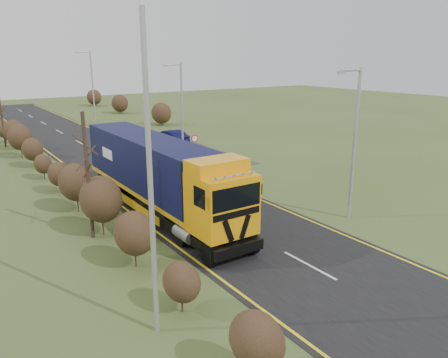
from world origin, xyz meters
TOP-DOWN VIEW (x-y plane):
  - ground at (0.00, 0.00)m, footprint 160.00×160.00m
  - road at (0.00, 10.00)m, footprint 8.00×120.00m
  - layby at (6.50, 20.00)m, footprint 6.00×18.00m
  - lane_markings at (0.00, 9.69)m, footprint 7.52×116.00m
  - hedgerow at (-6.00, 7.89)m, footprint 2.24×102.04m
  - lorry at (-2.38, 5.18)m, footprint 2.96×15.20m
  - car_red_hatchback at (5.65, 17.21)m, footprint 2.92×4.19m
  - car_blue_sedan at (7.09, 22.20)m, footprint 2.23×4.64m
  - streetlight_near at (5.71, -1.12)m, footprint 1.69×0.18m
  - streetlight_mid at (5.08, 16.11)m, footprint 1.69×0.18m
  - streetlight_far at (5.69, 40.81)m, footprint 1.92×0.18m
  - left_pole at (-7.20, -4.50)m, footprint 0.16×0.16m
  - speed_sign at (5.39, 14.52)m, footprint 0.63×0.10m
  - warning_board at (4.20, 26.07)m, footprint 0.64×0.11m

SIDE VIEW (x-z plane):
  - ground at x=0.00m, z-range 0.00..0.00m
  - road at x=0.00m, z-range 0.00..0.02m
  - layby at x=6.50m, z-range 0.00..0.02m
  - lane_markings at x=0.00m, z-range 0.03..0.03m
  - car_red_hatchback at x=5.65m, z-range 0.00..1.32m
  - car_blue_sedan at x=7.09m, z-range 0.00..1.47m
  - warning_board at x=4.20m, z-range 0.16..1.83m
  - speed_sign at x=5.39m, z-range 0.45..2.73m
  - hedgerow at x=-6.00m, z-range -1.41..4.64m
  - lorry at x=-2.38m, z-range 0.29..4.52m
  - streetlight_mid at x=5.08m, z-range 0.37..8.26m
  - streetlight_near at x=5.71m, z-range 0.37..8.26m
  - left_pole at x=-7.20m, z-range 0.00..9.71m
  - streetlight_far at x=5.69m, z-range 0.46..9.47m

